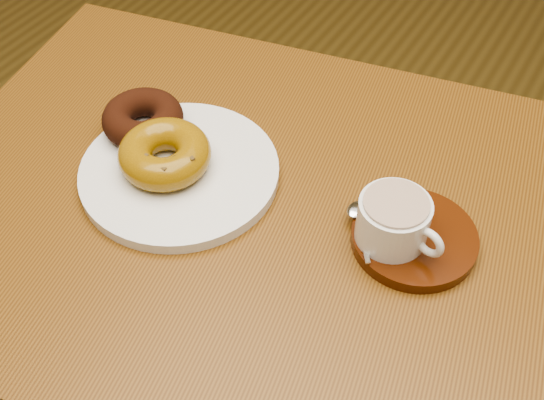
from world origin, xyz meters
The scene contains 7 objects.
cafe_table centered at (-0.23, -0.04, 0.69)m, with size 0.98×0.81×0.82m.
donut_plate centered at (-0.34, -0.04, 0.83)m, with size 0.26×0.26×0.02m, color silver.
donut_cinnamon centered at (-0.42, -0.01, 0.86)m, with size 0.11×0.11×0.04m, color black.
donut_caramel centered at (-0.36, -0.05, 0.86)m, with size 0.12×0.12×0.04m.
saucer centered at (-0.04, 0.01, 0.83)m, with size 0.15×0.15×0.02m, color #3D1908.
coffee_cup centered at (-0.06, -0.01, 0.87)m, with size 0.11×0.08×0.06m.
teaspoon centered at (-0.11, 0.00, 0.84)m, with size 0.06×0.08×0.01m.
Camera 1 is at (0.07, -0.51, 1.46)m, focal length 45.00 mm.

